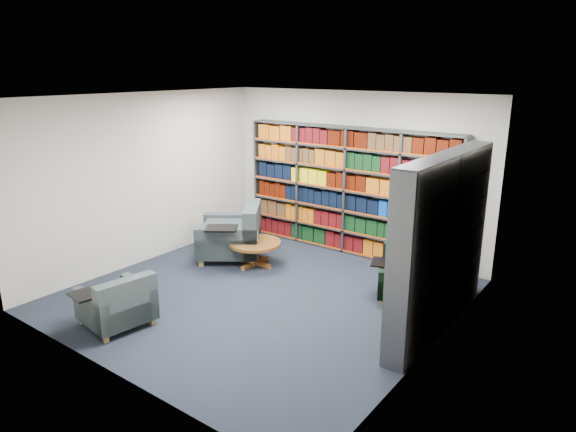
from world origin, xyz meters
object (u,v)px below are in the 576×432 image
Objects in this scene: chair_teal_left at (235,237)px; chair_green_right at (409,277)px; chair_teal_front at (119,306)px; coffee_table at (255,247)px.

chair_green_right is (3.05, 0.31, -0.09)m from chair_teal_left.
chair_teal_front reaches higher than coffee_table.
chair_green_right is 1.21× the size of coffee_table.
chair_green_right reaches higher than chair_teal_front.
chair_teal_front is 2.64m from coffee_table.
chair_green_right is at bearing 5.84° from chair_teal_left.
coffee_table is (0.02, 2.63, 0.04)m from chair_teal_front.
chair_teal_left is at bearing -174.16° from chair_green_right.
chair_teal_left is 3.07m from chair_green_right.
chair_teal_front is (-2.56, -3.03, -0.00)m from chair_green_right.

